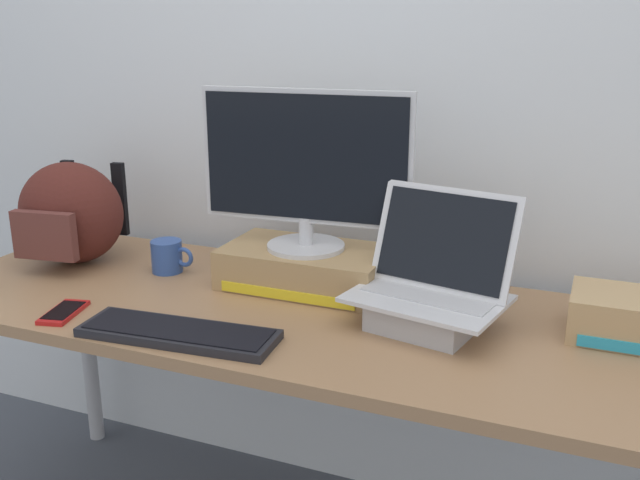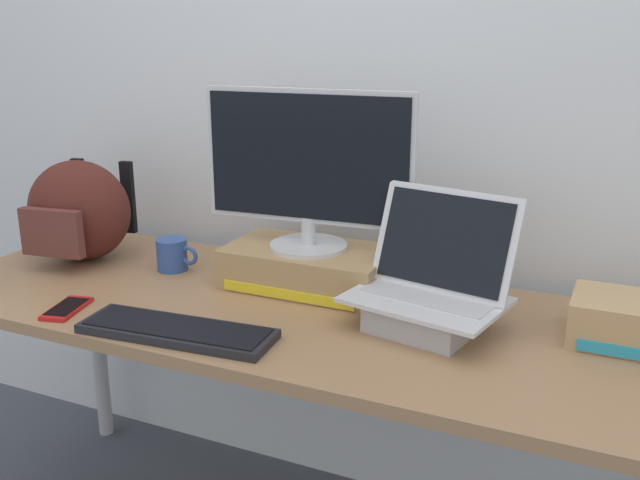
{
  "view_description": "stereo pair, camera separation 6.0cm",
  "coord_description": "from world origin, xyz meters",
  "px_view_note": "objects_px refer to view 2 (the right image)",
  "views": [
    {
      "loc": [
        0.6,
        -1.47,
        1.41
      ],
      "look_at": [
        0.0,
        0.0,
        0.93
      ],
      "focal_mm": 39.92,
      "sensor_mm": 36.0,
      "label": 1
    },
    {
      "loc": [
        0.65,
        -1.45,
        1.41
      ],
      "look_at": [
        0.0,
        0.0,
        0.93
      ],
      "focal_mm": 39.92,
      "sensor_mm": 36.0,
      "label": 2
    }
  ],
  "objects_px": {
    "desktop_monitor": "(308,168)",
    "coffee_mug": "(173,255)",
    "external_keyboard": "(177,331)",
    "cell_phone": "(67,308)",
    "messenger_backpack": "(79,211)",
    "open_laptop": "(428,300)",
    "toner_box_yellow": "(309,267)"
  },
  "relations": [
    {
      "from": "desktop_monitor",
      "to": "open_laptop",
      "type": "height_order",
      "value": "desktop_monitor"
    },
    {
      "from": "desktop_monitor",
      "to": "external_keyboard",
      "type": "xyz_separation_m",
      "value": [
        -0.13,
        -0.41,
        -0.3
      ]
    },
    {
      "from": "desktop_monitor",
      "to": "cell_phone",
      "type": "xyz_separation_m",
      "value": [
        -0.46,
        -0.4,
        -0.31
      ]
    },
    {
      "from": "external_keyboard",
      "to": "messenger_backpack",
      "type": "relative_size",
      "value": 1.36
    },
    {
      "from": "coffee_mug",
      "to": "cell_phone",
      "type": "relative_size",
      "value": 0.83
    },
    {
      "from": "cell_phone",
      "to": "coffee_mug",
      "type": "bearing_deg",
      "value": 67.41
    },
    {
      "from": "external_keyboard",
      "to": "cell_phone",
      "type": "height_order",
      "value": "external_keyboard"
    },
    {
      "from": "messenger_backpack",
      "to": "cell_phone",
      "type": "xyz_separation_m",
      "value": [
        0.24,
        -0.32,
        -0.14
      ]
    },
    {
      "from": "cell_phone",
      "to": "toner_box_yellow",
      "type": "bearing_deg",
      "value": 27.86
    },
    {
      "from": "toner_box_yellow",
      "to": "desktop_monitor",
      "type": "height_order",
      "value": "desktop_monitor"
    },
    {
      "from": "desktop_monitor",
      "to": "cell_phone",
      "type": "relative_size",
      "value": 3.58
    },
    {
      "from": "open_laptop",
      "to": "cell_phone",
      "type": "xyz_separation_m",
      "value": [
        -0.82,
        -0.27,
        -0.06
      ]
    },
    {
      "from": "toner_box_yellow",
      "to": "desktop_monitor",
      "type": "xyz_separation_m",
      "value": [
        0.0,
        -0.0,
        0.26
      ]
    },
    {
      "from": "toner_box_yellow",
      "to": "messenger_backpack",
      "type": "bearing_deg",
      "value": -173.95
    },
    {
      "from": "open_laptop",
      "to": "coffee_mug",
      "type": "height_order",
      "value": "open_laptop"
    },
    {
      "from": "external_keyboard",
      "to": "coffee_mug",
      "type": "distance_m",
      "value": 0.45
    },
    {
      "from": "toner_box_yellow",
      "to": "cell_phone",
      "type": "xyz_separation_m",
      "value": [
        -0.46,
        -0.4,
        -0.05
      ]
    },
    {
      "from": "messenger_backpack",
      "to": "coffee_mug",
      "type": "relative_size",
      "value": 2.62
    },
    {
      "from": "external_keyboard",
      "to": "cell_phone",
      "type": "distance_m",
      "value": 0.33
    },
    {
      "from": "messenger_backpack",
      "to": "toner_box_yellow",
      "type": "bearing_deg",
      "value": -2.29
    },
    {
      "from": "toner_box_yellow",
      "to": "external_keyboard",
      "type": "bearing_deg",
      "value": -107.94
    },
    {
      "from": "toner_box_yellow",
      "to": "open_laptop",
      "type": "height_order",
      "value": "open_laptop"
    },
    {
      "from": "coffee_mug",
      "to": "toner_box_yellow",
      "type": "bearing_deg",
      "value": 6.39
    },
    {
      "from": "external_keyboard",
      "to": "cell_phone",
      "type": "xyz_separation_m",
      "value": [
        -0.33,
        0.01,
        -0.01
      ]
    },
    {
      "from": "desktop_monitor",
      "to": "cell_phone",
      "type": "distance_m",
      "value": 0.68
    },
    {
      "from": "cell_phone",
      "to": "desktop_monitor",
      "type": "bearing_deg",
      "value": 27.77
    },
    {
      "from": "desktop_monitor",
      "to": "coffee_mug",
      "type": "distance_m",
      "value": 0.48
    },
    {
      "from": "open_laptop",
      "to": "messenger_backpack",
      "type": "bearing_deg",
      "value": -171.76
    },
    {
      "from": "desktop_monitor",
      "to": "open_laptop",
      "type": "distance_m",
      "value": 0.46
    },
    {
      "from": "open_laptop",
      "to": "external_keyboard",
      "type": "xyz_separation_m",
      "value": [
        -0.49,
        -0.27,
        -0.05
      ]
    },
    {
      "from": "desktop_monitor",
      "to": "cell_phone",
      "type": "bearing_deg",
      "value": -143.2
    },
    {
      "from": "messenger_backpack",
      "to": "open_laptop",
      "type": "bearing_deg",
      "value": -11.47
    }
  ]
}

